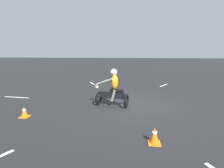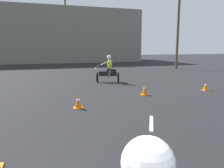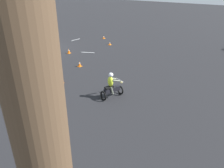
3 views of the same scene
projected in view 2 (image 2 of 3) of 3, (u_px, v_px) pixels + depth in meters
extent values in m
sphere|color=white|center=(148.00, 163.00, 1.11)|extent=(0.34, 0.34, 0.28)
torus|color=black|center=(97.00, 77.00, 13.47)|extent=(0.28, 0.60, 0.60)
torus|color=black|center=(118.00, 77.00, 13.48)|extent=(0.28, 0.60, 0.60)
cube|color=black|center=(108.00, 74.00, 13.44)|extent=(1.12, 0.56, 0.28)
cube|color=black|center=(111.00, 70.00, 13.40)|extent=(0.61, 0.42, 0.10)
cylinder|color=silver|center=(98.00, 66.00, 13.35)|extent=(0.25, 0.68, 0.04)
sphere|color=#F2E08C|center=(96.00, 69.00, 13.38)|extent=(0.20, 0.20, 0.16)
ellipsoid|color=#D8F233|center=(110.00, 64.00, 13.34)|extent=(0.39, 0.47, 0.64)
cylinder|color=slate|center=(105.00, 63.00, 13.53)|extent=(0.55, 0.25, 0.27)
cylinder|color=slate|center=(105.00, 64.00, 13.13)|extent=(0.55, 0.25, 0.27)
cylinder|color=slate|center=(109.00, 73.00, 13.57)|extent=(0.27, 0.19, 0.51)
cylinder|color=slate|center=(109.00, 74.00, 13.30)|extent=(0.27, 0.19, 0.51)
sphere|color=silver|center=(109.00, 57.00, 13.27)|extent=(0.35, 0.35, 0.28)
cube|color=orange|center=(205.00, 90.00, 10.84)|extent=(0.32, 0.32, 0.03)
cone|color=orange|center=(206.00, 86.00, 10.81)|extent=(0.24, 0.24, 0.38)
cylinder|color=white|center=(206.00, 85.00, 10.80)|extent=(0.13, 0.13, 0.05)
cube|color=orange|center=(144.00, 95.00, 9.81)|extent=(0.32, 0.32, 0.03)
cone|color=orange|center=(145.00, 90.00, 9.77)|extent=(0.24, 0.24, 0.42)
cylinder|color=white|center=(145.00, 88.00, 9.76)|extent=(0.13, 0.13, 0.05)
cube|color=orange|center=(78.00, 108.00, 7.66)|extent=(0.32, 0.32, 0.03)
cone|color=orange|center=(78.00, 102.00, 7.62)|extent=(0.24, 0.24, 0.41)
cylinder|color=white|center=(78.00, 100.00, 7.61)|extent=(0.13, 0.13, 0.05)
cube|color=silver|center=(151.00, 123.00, 6.16)|extent=(0.70, 1.18, 0.01)
cylinder|color=brown|center=(178.00, 33.00, 21.71)|extent=(0.24, 0.24, 7.01)
cylinder|color=brown|center=(66.00, 27.00, 29.85)|extent=(0.24, 0.24, 9.87)
cube|color=gray|center=(37.00, 36.00, 33.11)|extent=(29.62, 11.39, 7.58)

